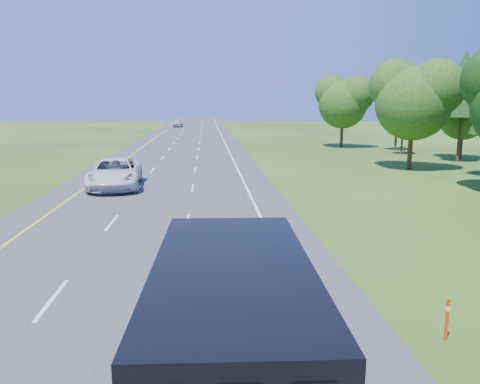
{
  "coord_description": "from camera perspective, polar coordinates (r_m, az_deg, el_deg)",
  "views": [
    {
      "loc": [
        2.78,
        6.66,
        5.77
      ],
      "look_at": [
        4.33,
        27.95,
        1.67
      ],
      "focal_mm": 35.0,
      "sensor_mm": 36.0,
      "label": 1
    }
  ],
  "objects": [
    {
      "name": "white_suv",
      "position": [
        33.0,
        -14.98,
        2.25
      ],
      "size": [
        3.87,
        7.4,
        1.99
      ],
      "primitive_type": "imported",
      "rotation": [
        0.0,
        0.0,
        0.08
      ],
      "color": "silver",
      "rests_on": "road"
    },
    {
      "name": "road",
      "position": [
        43.81,
        -7.77,
        3.23
      ],
      "size": [
        15.0,
        260.0,
        0.04
      ],
      "primitive_type": "cube",
      "color": "#38383A",
      "rests_on": "ground"
    },
    {
      "name": "delineator",
      "position": [
        12.87,
        23.92,
        -13.9
      ],
      "size": [
        0.09,
        0.05,
        1.08
      ],
      "color": "#FC330D",
      "rests_on": "ground"
    },
    {
      "name": "horse_truck",
      "position": [
        8.3,
        -0.99,
        -17.41
      ],
      "size": [
        2.61,
        7.69,
        3.37
      ],
      "rotation": [
        0.0,
        0.0,
        -0.03
      ],
      "color": "black",
      "rests_on": "road"
    },
    {
      "name": "far_car",
      "position": [
        112.08,
        -7.62,
        8.3
      ],
      "size": [
        2.39,
        5.2,
        1.73
      ],
      "primitive_type": "imported",
      "rotation": [
        0.0,
        0.0,
        -0.07
      ],
      "color": "#ADACB3",
      "rests_on": "road"
    },
    {
      "name": "lane_markings",
      "position": [
        43.81,
        -7.77,
        3.27
      ],
      "size": [
        11.15,
        260.0,
        0.01
      ],
      "color": "yellow",
      "rests_on": "road"
    }
  ]
}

